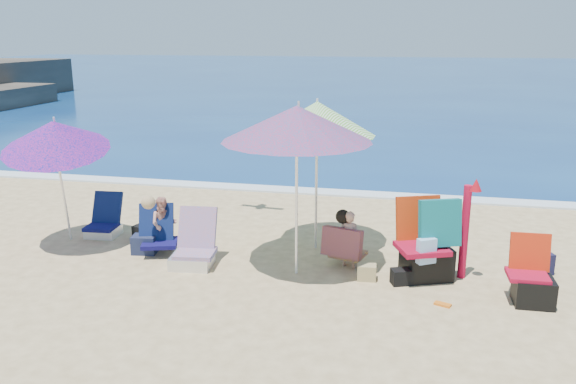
% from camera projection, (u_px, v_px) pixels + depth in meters
% --- Properties ---
extents(ground, '(120.00, 120.00, 0.00)m').
position_uv_depth(ground, '(294.00, 293.00, 7.75)').
color(ground, '#D8BC84').
rests_on(ground, ground).
extents(sea, '(120.00, 80.00, 0.12)m').
position_uv_depth(sea, '(402.00, 75.00, 50.22)').
color(sea, navy).
rests_on(sea, ground).
extents(foam, '(120.00, 0.50, 0.04)m').
position_uv_depth(foam, '(343.00, 193.00, 12.56)').
color(foam, white).
rests_on(foam, ground).
extents(umbrella_turquoise, '(2.73, 2.73, 2.40)m').
position_uv_depth(umbrella_turquoise, '(297.00, 124.00, 8.03)').
color(umbrella_turquoise, white).
rests_on(umbrella_turquoise, ground).
extents(umbrella_striped, '(2.14, 2.14, 2.37)m').
position_uv_depth(umbrella_striped, '(317.00, 118.00, 8.88)').
color(umbrella_striped, silver).
rests_on(umbrella_striped, ground).
extents(umbrella_blue, '(2.10, 2.14, 2.21)m').
position_uv_depth(umbrella_blue, '(54.00, 135.00, 8.95)').
color(umbrella_blue, silver).
rests_on(umbrella_blue, ground).
extents(furled_umbrella, '(0.25, 0.35, 1.47)m').
position_uv_depth(furled_umbrella, '(467.00, 223.00, 8.02)').
color(furled_umbrella, '#B20C2E').
rests_on(furled_umbrella, ground).
extents(chair_navy, '(0.54, 0.68, 0.70)m').
position_uv_depth(chair_navy, '(104.00, 225.00, 9.95)').
color(chair_navy, '#0C0E46').
rests_on(chair_navy, ground).
extents(chair_rainbow, '(0.68, 0.77, 0.80)m').
position_uv_depth(chair_rainbow, '(194.00, 251.00, 8.66)').
color(chair_rainbow, '#DD6F4E').
rests_on(chair_rainbow, ground).
extents(camp_chair_left, '(0.58, 0.52, 0.86)m').
position_uv_depth(camp_chair_left, '(532.00, 284.00, 7.41)').
color(camp_chair_left, '#A30B27').
rests_on(camp_chair_left, ground).
extents(camp_chair_right, '(0.92, 0.92, 1.18)m').
position_uv_depth(camp_chair_right, '(427.00, 249.00, 8.13)').
color(camp_chair_right, maroon).
rests_on(camp_chair_right, ground).
extents(person_center, '(0.67, 0.59, 0.86)m').
position_uv_depth(person_center, '(346.00, 240.00, 8.52)').
color(person_center, tan).
rests_on(person_center, ground).
extents(person_left, '(0.73, 0.72, 0.97)m').
position_uv_depth(person_left, '(162.00, 224.00, 9.14)').
color(person_left, tan).
rests_on(person_left, ground).
extents(bag_navy_a, '(0.40, 0.31, 0.29)m').
position_uv_depth(bag_navy_a, '(145.00, 244.00, 9.14)').
color(bag_navy_a, '#1B223D').
rests_on(bag_navy_a, ground).
extents(bag_black_a, '(0.36, 0.31, 0.23)m').
position_uv_depth(bag_black_a, '(144.00, 232.00, 9.77)').
color(bag_black_a, black).
rests_on(bag_black_a, ground).
extents(bag_tan, '(0.27, 0.20, 0.22)m').
position_uv_depth(bag_tan, '(367.00, 272.00, 8.14)').
color(bag_tan, tan).
rests_on(bag_tan, ground).
extents(bag_navy_b, '(0.49, 0.43, 0.30)m').
position_uv_depth(bag_navy_b, '(536.00, 262.00, 8.39)').
color(bag_navy_b, '#171632').
rests_on(bag_navy_b, ground).
extents(bag_black_b, '(0.33, 0.28, 0.21)m').
position_uv_depth(bag_black_b, '(402.00, 277.00, 8.01)').
color(bag_black_b, black).
rests_on(bag_black_b, ground).
extents(orange_item, '(0.23, 0.16, 0.03)m').
position_uv_depth(orange_item, '(443.00, 304.00, 7.39)').
color(orange_item, orange).
rests_on(orange_item, ground).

